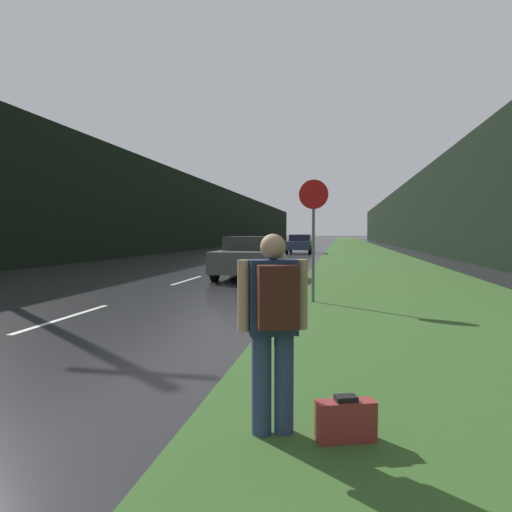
# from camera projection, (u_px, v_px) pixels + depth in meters

# --- Properties ---
(grass_verge) EXTENTS (6.00, 240.00, 0.02)m
(grass_verge) POSITION_uv_depth(u_px,v_px,m) (361.00, 252.00, 38.62)
(grass_verge) COLOR #386028
(grass_verge) RESTS_ON ground_plane
(lane_stripe_b) EXTENTS (0.12, 3.00, 0.01)m
(lane_stripe_b) POSITION_uv_depth(u_px,v_px,m) (66.00, 318.00, 8.63)
(lane_stripe_b) COLOR silver
(lane_stripe_b) RESTS_ON ground_plane
(lane_stripe_c) EXTENTS (0.12, 3.00, 0.01)m
(lane_stripe_c) POSITION_uv_depth(u_px,v_px,m) (187.00, 280.00, 15.51)
(lane_stripe_c) COLOR silver
(lane_stripe_c) RESTS_ON ground_plane
(lane_stripe_d) EXTENTS (0.12, 3.00, 0.01)m
(lane_stripe_d) POSITION_uv_depth(u_px,v_px,m) (234.00, 266.00, 22.38)
(lane_stripe_d) COLOR silver
(lane_stripe_d) RESTS_ON ground_plane
(lane_stripe_e) EXTENTS (0.12, 3.00, 0.01)m
(lane_stripe_e) POSITION_uv_depth(u_px,v_px,m) (259.00, 258.00, 29.26)
(lane_stripe_e) COLOR silver
(lane_stripe_e) RESTS_ON ground_plane
(lane_stripe_f) EXTENTS (0.12, 3.00, 0.01)m
(lane_stripe_f) POSITION_uv_depth(u_px,v_px,m) (275.00, 253.00, 36.13)
(lane_stripe_f) COLOR silver
(lane_stripe_f) RESTS_ON ground_plane
(treeline_far_side) EXTENTS (2.00, 140.00, 7.11)m
(treeline_far_side) POSITION_uv_depth(u_px,v_px,m) (206.00, 216.00, 51.29)
(treeline_far_side) COLOR black
(treeline_far_side) RESTS_ON ground_plane
(treeline_near_side) EXTENTS (2.00, 140.00, 6.97)m
(treeline_near_side) POSITION_uv_depth(u_px,v_px,m) (416.00, 215.00, 47.17)
(treeline_near_side) COLOR black
(treeline_near_side) RESTS_ON ground_plane
(stop_sign) EXTENTS (0.67, 0.07, 2.83)m
(stop_sign) POSITION_uv_depth(u_px,v_px,m) (313.00, 228.00, 10.44)
(stop_sign) COLOR slate
(stop_sign) RESTS_ON ground_plane
(hitchhiker_with_backpack) EXTENTS (0.53, 0.48, 1.60)m
(hitchhiker_with_backpack) POSITION_uv_depth(u_px,v_px,m) (274.00, 321.00, 3.53)
(hitchhiker_with_backpack) COLOR navy
(hitchhiker_with_backpack) RESTS_ON ground_plane
(suitcase) EXTENTS (0.48, 0.29, 0.37)m
(suitcase) POSITION_uv_depth(u_px,v_px,m) (346.00, 421.00, 3.47)
(suitcase) COLOR #9E3333
(suitcase) RESTS_ON ground_plane
(car_passing_near) EXTENTS (2.03, 4.41, 1.49)m
(car_passing_near) POSITION_uv_depth(u_px,v_px,m) (250.00, 257.00, 16.34)
(car_passing_near) COLOR #4C514C
(car_passing_near) RESTS_ON ground_plane
(car_passing_far) EXTENTS (1.97, 4.60, 1.50)m
(car_passing_far) POSITION_uv_depth(u_px,v_px,m) (300.00, 244.00, 36.51)
(car_passing_far) COLOR #2D3856
(car_passing_far) RESTS_ON ground_plane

